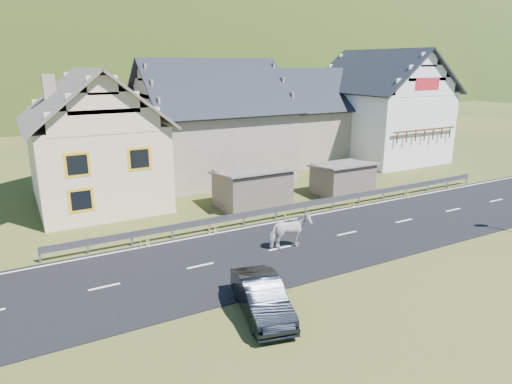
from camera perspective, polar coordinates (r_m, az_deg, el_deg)
ground at (r=23.79m, az=11.28°, el=-5.19°), size 160.00×160.00×0.00m
road at (r=23.79m, az=11.28°, el=-5.14°), size 60.00×7.00×0.04m
lane_markings at (r=23.78m, az=11.28°, el=-5.09°), size 60.00×6.60×0.01m
guardrail at (r=26.36m, az=6.26°, el=-1.57°), size 28.10×0.09×0.75m
shed_left at (r=27.50m, az=-0.49°, el=0.44°), size 4.30×3.30×2.40m
shed_right at (r=30.65m, az=10.74°, el=1.59°), size 3.80×2.90×2.20m
house_cream at (r=29.51m, az=-19.75°, el=7.04°), size 7.80×9.80×8.30m
house_stone_a at (r=34.82m, az=-5.73°, el=9.57°), size 10.80×9.80×8.90m
house_stone_b at (r=41.44m, az=6.18°, el=10.01°), size 9.80×8.80×8.10m
house_white at (r=42.83m, az=15.30°, el=10.85°), size 8.80×10.80×9.70m
mountain at (r=199.87m, az=-22.87°, el=6.51°), size 440.00×280.00×260.00m
horse at (r=21.35m, az=4.27°, el=-4.94°), size 1.02×2.00×1.64m
car at (r=16.11m, az=0.74°, el=-13.02°), size 2.21×4.14×1.30m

